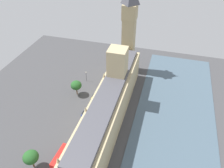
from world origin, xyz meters
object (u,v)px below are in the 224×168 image
car_blue_opposite_hall (85,113)px  street_lamp_corner (86,75)px  clock_tower (129,29)px  plane_tree_leading (76,85)px  parliament_building (110,104)px  pedestrian_under_trees (69,157)px  pedestrian_far_end (84,129)px  car_black_trailing (101,84)px  car_yellow_cab_midblock (94,96)px  plane_tree_near_tower (31,157)px  double_decker_bus_kerbside (60,157)px

car_blue_opposite_hall → street_lamp_corner: size_ratio=0.65×
clock_tower → plane_tree_leading: 42.54m
parliament_building → clock_tower: (1.47, -43.09, 17.71)m
pedestrian_under_trees → pedestrian_far_end: 15.46m
pedestrian_under_trees → street_lamp_corner: bearing=-130.7°
clock_tower → car_black_trailing: clock_tower is taller
car_yellow_cab_midblock → street_lamp_corner: 16.24m
car_yellow_cab_midblock → plane_tree_near_tower: size_ratio=0.55×
car_black_trailing → pedestrian_far_end: size_ratio=2.72×
clock_tower → plane_tree_leading: (20.49, 30.86, -20.91)m
clock_tower → car_yellow_cab_midblock: clock_tower is taller
pedestrian_far_end → plane_tree_leading: size_ratio=0.20×
clock_tower → double_decker_bus_kerbside: size_ratio=4.90×
parliament_building → pedestrian_far_end: size_ratio=47.44×
car_black_trailing → double_decker_bus_kerbside: double_decker_bus_kerbside is taller
car_yellow_cab_midblock → pedestrian_under_trees: bearing=97.8°
parliament_building → double_decker_bus_kerbside: parliament_building is taller
parliament_building → car_yellow_cab_midblock: size_ratio=16.50×
clock_tower → car_black_trailing: 34.40m
parliament_building → pedestrian_under_trees: 28.59m
pedestrian_under_trees → pedestrian_far_end: pedestrian_far_end is taller
street_lamp_corner → car_blue_opposite_hall: bearing=108.9°
plane_tree_near_tower → car_black_trailing: bearing=-99.1°
pedestrian_far_end → plane_tree_leading: plane_tree_leading is taller
car_black_trailing → street_lamp_corner: bearing=-8.3°
car_black_trailing → car_yellow_cab_midblock: (0.34, 11.07, 0.00)m
pedestrian_under_trees → plane_tree_near_tower: bearing=-21.7°
car_blue_opposite_hall → pedestrian_under_trees: 24.58m
car_yellow_cab_midblock → car_black_trailing: bearing=-88.1°
parliament_building → plane_tree_near_tower: size_ratio=9.14×
car_yellow_cab_midblock → street_lamp_corner: bearing=-50.5°
parliament_building → car_black_trailing: size_ratio=17.43×
pedestrian_under_trees → plane_tree_leading: size_ratio=0.18×
double_decker_bus_kerbside → pedestrian_under_trees: double_decker_bus_kerbside is taller
car_black_trailing → car_blue_opposite_hall: same height
clock_tower → car_blue_opposite_hall: clock_tower is taller
clock_tower → car_yellow_cab_midblock: 41.90m
parliament_building → car_black_trailing: 27.22m
plane_tree_leading → street_lamp_corner: (-0.56, -12.64, -1.54)m
clock_tower → plane_tree_near_tower: size_ratio=5.99×
double_decker_bus_kerbside → plane_tree_leading: bearing=107.6°
car_yellow_cab_midblock → plane_tree_leading: 11.09m
parliament_building → plane_tree_leading: (21.96, -12.22, -3.20)m
street_lamp_corner → pedestrian_under_trees: bearing=103.4°
plane_tree_near_tower → street_lamp_corner: (0.61, -57.72, -1.74)m
double_decker_bus_kerbside → car_blue_opposite_hall: bearing=94.7°
car_black_trailing → double_decker_bus_kerbside: size_ratio=0.43×
car_yellow_cab_midblock → pedestrian_under_trees: size_ratio=3.21×
double_decker_bus_kerbside → pedestrian_far_end: size_ratio=6.35×
car_blue_opposite_hall → car_yellow_cab_midblock: bearing=92.5°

